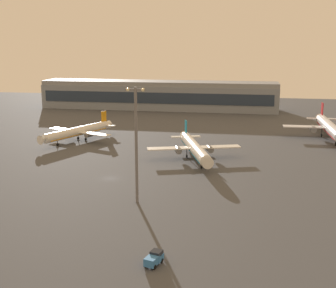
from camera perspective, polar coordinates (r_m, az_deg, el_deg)
name	(u,v)px	position (r m, az deg, el deg)	size (l,w,h in m)	color
ground_plane	(110,178)	(128.93, -7.48, -4.41)	(416.00, 416.00, 0.00)	#424449
terminal_building	(159,95)	(264.25, -1.21, 6.29)	(138.34, 22.40, 16.40)	gray
airplane_near_gate	(194,148)	(148.48, 3.39, -0.46)	(31.09, 39.53, 10.42)	silver
airplane_mid_apron	(78,131)	(179.89, -11.45, 1.59)	(29.29, 37.14, 9.96)	silver
airplane_far_stand	(330,127)	(192.43, 20.04, 2.04)	(36.77, 47.30, 12.15)	silver
baggage_tractor	(154,259)	(80.02, -1.80, -14.50)	(3.00, 4.51, 2.25)	#3372BF
apron_light_east	(136,139)	(104.95, -4.11, 0.69)	(4.80, 0.90, 28.11)	slate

